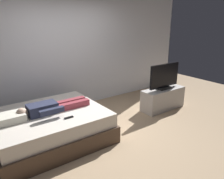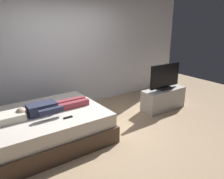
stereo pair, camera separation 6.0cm
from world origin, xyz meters
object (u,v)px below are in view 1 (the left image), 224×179
object	(u,v)px
bed	(50,126)
tv_stand	(163,99)
pillow	(8,118)
person	(50,108)
remote	(69,118)
tv	(164,77)

from	to	relation	value
bed	tv_stand	bearing A→B (deg)	-3.96
pillow	tv_stand	bearing A→B (deg)	-3.21
pillow	person	size ratio (longest dim) A/B	0.38
tv_stand	bed	bearing A→B (deg)	176.04
pillow	remote	xyz separation A→B (m)	(0.82, -0.43, -0.05)
remote	person	bearing A→B (deg)	110.47
person	tv	bearing A→B (deg)	-3.55
person	tv	size ratio (longest dim) A/B	1.43
bed	tv	bearing A→B (deg)	-3.96
bed	remote	bearing A→B (deg)	-67.11
pillow	tv_stand	xyz separation A→B (m)	(3.34, -0.19, -0.35)
bed	tv	size ratio (longest dim) A/B	2.17
tv	remote	bearing A→B (deg)	-174.60
person	tv_stand	xyz separation A→B (m)	(2.68, -0.17, -0.37)
pillow	person	world-z (taller)	person
bed	tv	xyz separation A→B (m)	(2.71, -0.19, 0.52)
tv_stand	tv	distance (m)	0.53
person	tv_stand	world-z (taller)	person
pillow	tv_stand	world-z (taller)	pillow
remote	tv	distance (m)	2.55
bed	tv	world-z (taller)	tv
remote	tv_stand	size ratio (longest dim) A/B	0.14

